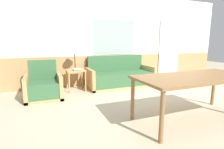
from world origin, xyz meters
TOP-DOWN VIEW (x-y plane):
  - ground_plane at (0.00, 0.00)m, footprint 16.00×16.00m
  - wall_back at (-0.02, 2.63)m, footprint 7.20×0.09m
  - couch at (-0.37, 2.14)m, footprint 1.91×0.83m
  - armchair at (-2.46, 1.75)m, footprint 0.79×0.75m
  - side_table at (-1.65, 2.16)m, footprint 0.48×0.48m
  - table_lamp at (-1.65, 2.25)m, footprint 0.28×0.28m
  - book_stack at (-1.63, 2.08)m, footprint 0.22×0.19m
  - dining_table at (-0.18, -0.36)m, footprint 1.98×0.89m
  - entry_door at (1.69, 2.57)m, footprint 0.82×0.09m

SIDE VIEW (x-z plane):
  - ground_plane at x=0.00m, z-range 0.00..0.00m
  - armchair at x=-2.46m, z-range -0.17..0.68m
  - couch at x=-0.37m, z-range -0.18..0.69m
  - side_table at x=-1.65m, z-range 0.17..0.72m
  - book_stack at x=-1.63m, z-range 0.55..0.60m
  - dining_table at x=-0.18m, z-range 0.30..1.04m
  - entry_door at x=1.69m, z-range 0.00..1.99m
  - table_lamp at x=-1.65m, z-range 0.75..1.35m
  - wall_back at x=-0.02m, z-range 0.00..2.70m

